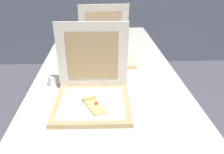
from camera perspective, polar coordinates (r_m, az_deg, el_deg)
The scene contains 5 objects.
table at distance 1.54m, azimuth -1.11°, elevation -0.80°, with size 0.86×2.42×0.76m.
pizza_box_front at distance 1.18m, azimuth -4.57°, elevation -3.71°, with size 0.37×0.37×0.38m.
pizza_box_middle at distance 1.74m, azimuth -1.42°, elevation 5.80°, with size 0.39×0.39×0.37m.
cup_white_mid at distance 1.54m, azimuth -10.29°, elevation 1.96°, with size 0.06×0.06×0.06m, color white.
cup_white_near_center at distance 1.40m, azimuth -13.37°, elevation -0.76°, with size 0.06×0.06×0.06m, color white.
Camera 1 is at (-0.04, -0.72, 1.37)m, focal length 39.35 mm.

